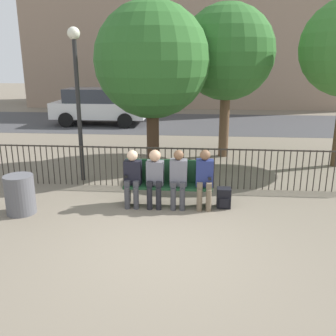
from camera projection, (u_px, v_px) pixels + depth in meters
The scene contains 15 objects.
ground_plane at pixel (159, 247), 5.97m from camera, with size 80.00×80.00×0.00m, color #706656.
park_bench at pixel (168, 181), 7.58m from camera, with size 1.77×0.45×0.92m.
seated_person_0 at pixel (133, 175), 7.47m from camera, with size 0.34×0.39×1.15m.
seated_person_1 at pixel (155, 175), 7.43m from camera, with size 0.34×0.39×1.17m.
seated_person_2 at pixel (178, 176), 7.40m from camera, with size 0.34×0.39×1.18m.
seated_person_3 at pixel (205, 176), 7.35m from camera, with size 0.34×0.39×1.19m.
backpack at pixel (224, 198), 7.51m from camera, with size 0.28×0.28×0.40m.
fence_railing at pixel (171, 164), 8.59m from camera, with size 9.01×0.03×0.95m.
tree_0 at pixel (227, 53), 10.71m from camera, with size 2.73×2.73×4.43m.
tree_1 at pixel (152, 61), 9.71m from camera, with size 3.01×3.01×4.36m.
lamp_post at pixel (77, 82), 8.61m from camera, with size 0.28×0.28×3.57m.
street_surface at pixel (186, 123), 17.45m from camera, with size 24.00×6.00×0.01m.
parked_car_0 at pixel (98, 106), 16.89m from camera, with size 4.20×1.94×1.62m.
building_facade at pixel (192, 4), 23.37m from camera, with size 20.00×6.00×12.40m.
trash_bin at pixel (20, 194), 7.18m from camera, with size 0.56×0.56×0.76m.
Camera 1 is at (0.59, -5.35, 2.88)m, focal length 40.00 mm.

